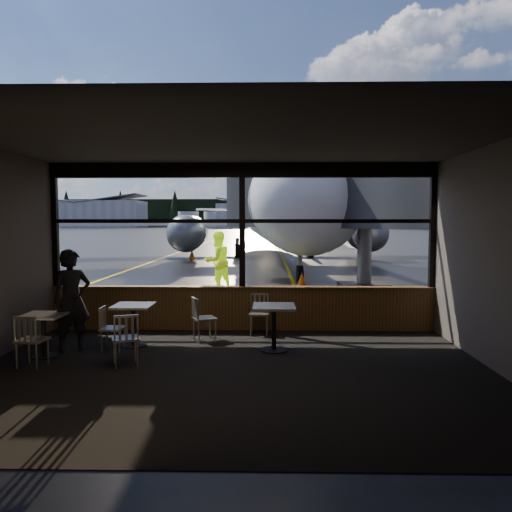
{
  "coord_description": "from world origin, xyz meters",
  "views": [
    {
      "loc": [
        0.52,
        -10.41,
        2.3
      ],
      "look_at": [
        0.26,
        1.0,
        1.5
      ],
      "focal_mm": 35.0,
      "sensor_mm": 36.0,
      "label": 1
    }
  ],
  "objects_px": {
    "jet_bridge": "(364,214)",
    "passenger": "(72,301)",
    "chair_near_n": "(259,314)",
    "cafe_table_left": "(44,336)",
    "chair_mid_s": "(125,339)",
    "ground_crew": "(217,261)",
    "cafe_table_mid": "(134,326)",
    "chair_left_s": "(32,341)",
    "cafe_table_near": "(274,328)",
    "cone_wing": "(192,254)",
    "chair_mid_w": "(113,329)",
    "airliner": "(275,167)",
    "cone_nose": "(302,280)",
    "chair_near_w": "(204,319)"
  },
  "relations": [
    {
      "from": "jet_bridge",
      "to": "cafe_table_mid",
      "type": "bearing_deg",
      "value": -128.52
    },
    {
      "from": "cafe_table_near",
      "to": "cafe_table_mid",
      "type": "relative_size",
      "value": 1.06
    },
    {
      "from": "airliner",
      "to": "cafe_table_mid",
      "type": "distance_m",
      "value": 22.9
    },
    {
      "from": "chair_near_w",
      "to": "cone_nose",
      "type": "relative_size",
      "value": 1.64
    },
    {
      "from": "chair_mid_w",
      "to": "cafe_table_left",
      "type": "bearing_deg",
      "value": -69.36
    },
    {
      "from": "passenger",
      "to": "jet_bridge",
      "type": "bearing_deg",
      "value": 9.15
    },
    {
      "from": "cafe_table_left",
      "to": "cone_nose",
      "type": "xyz_separation_m",
      "value": [
        4.96,
        8.99,
        -0.11
      ]
    },
    {
      "from": "cafe_table_left",
      "to": "cone_wing",
      "type": "bearing_deg",
      "value": 92.17
    },
    {
      "from": "chair_near_n",
      "to": "cafe_table_left",
      "type": "bearing_deg",
      "value": 28.85
    },
    {
      "from": "chair_near_w",
      "to": "cone_wing",
      "type": "xyz_separation_m",
      "value": [
        -3.4,
        20.79,
        -0.14
      ]
    },
    {
      "from": "chair_mid_s",
      "to": "ground_crew",
      "type": "relative_size",
      "value": 0.44
    },
    {
      "from": "chair_left_s",
      "to": "airliner",
      "type": "bearing_deg",
      "value": 86.09
    },
    {
      "from": "chair_near_w",
      "to": "chair_mid_s",
      "type": "relative_size",
      "value": 1.0
    },
    {
      "from": "chair_mid_s",
      "to": "cone_wing",
      "type": "distance_m",
      "value": 22.57
    },
    {
      "from": "jet_bridge",
      "to": "cone_wing",
      "type": "xyz_separation_m",
      "value": [
        -7.67,
        14.29,
        -2.23
      ]
    },
    {
      "from": "chair_mid_w",
      "to": "cone_nose",
      "type": "height_order",
      "value": "chair_mid_w"
    },
    {
      "from": "passenger",
      "to": "cone_wing",
      "type": "height_order",
      "value": "passenger"
    },
    {
      "from": "cafe_table_left",
      "to": "cafe_table_mid",
      "type": "bearing_deg",
      "value": 30.0
    },
    {
      "from": "jet_bridge",
      "to": "cone_nose",
      "type": "distance_m",
      "value": 3.2
    },
    {
      "from": "jet_bridge",
      "to": "ground_crew",
      "type": "xyz_separation_m",
      "value": [
        -4.71,
        0.32,
        -1.53
      ]
    },
    {
      "from": "cafe_table_near",
      "to": "cone_nose",
      "type": "relative_size",
      "value": 1.56
    },
    {
      "from": "chair_left_s",
      "to": "passenger",
      "type": "bearing_deg",
      "value": 81.09
    },
    {
      "from": "airliner",
      "to": "cafe_table_near",
      "type": "relative_size",
      "value": 45.23
    },
    {
      "from": "chair_left_s",
      "to": "chair_mid_w",
      "type": "bearing_deg",
      "value": 51.46
    },
    {
      "from": "cafe_table_mid",
      "to": "chair_left_s",
      "type": "height_order",
      "value": "chair_left_s"
    },
    {
      "from": "cafe_table_mid",
      "to": "passenger",
      "type": "xyz_separation_m",
      "value": [
        -0.98,
        -0.37,
        0.52
      ]
    },
    {
      "from": "cafe_table_near",
      "to": "chair_left_s",
      "type": "xyz_separation_m",
      "value": [
        -3.81,
        -1.06,
        0.02
      ]
    },
    {
      "from": "cafe_table_near",
      "to": "cafe_table_mid",
      "type": "xyz_separation_m",
      "value": [
        -2.57,
        0.27,
        -0.02
      ]
    },
    {
      "from": "jet_bridge",
      "to": "cafe_table_left",
      "type": "bearing_deg",
      "value": -131.62
    },
    {
      "from": "chair_mid_w",
      "to": "passenger",
      "type": "xyz_separation_m",
      "value": [
        -0.71,
        -0.01,
        0.5
      ]
    },
    {
      "from": "jet_bridge",
      "to": "passenger",
      "type": "xyz_separation_m",
      "value": [
        -6.51,
        -7.31,
        -1.61
      ]
    },
    {
      "from": "ground_crew",
      "to": "cafe_table_left",
      "type": "bearing_deg",
      "value": 34.35
    },
    {
      "from": "cafe_table_mid",
      "to": "ground_crew",
      "type": "height_order",
      "value": "ground_crew"
    },
    {
      "from": "cafe_table_near",
      "to": "chair_mid_w",
      "type": "distance_m",
      "value": 2.84
    },
    {
      "from": "jet_bridge",
      "to": "chair_mid_w",
      "type": "bearing_deg",
      "value": -128.49
    },
    {
      "from": "cafe_table_near",
      "to": "cone_wing",
      "type": "bearing_deg",
      "value": 102.37
    },
    {
      "from": "chair_near_n",
      "to": "chair_mid_w",
      "type": "bearing_deg",
      "value": 30.81
    },
    {
      "from": "passenger",
      "to": "chair_mid_s",
      "type": "bearing_deg",
      "value": -74.85
    },
    {
      "from": "chair_mid_w",
      "to": "cone_nose",
      "type": "bearing_deg",
      "value": 154.77
    },
    {
      "from": "chair_mid_s",
      "to": "ground_crew",
      "type": "distance_m",
      "value": 8.51
    },
    {
      "from": "airliner",
      "to": "cone_wing",
      "type": "xyz_separation_m",
      "value": [
        -5.09,
        -0.86,
        -5.36
      ]
    },
    {
      "from": "jet_bridge",
      "to": "chair_near_n",
      "type": "bearing_deg",
      "value": -118.73
    },
    {
      "from": "passenger",
      "to": "cone_nose",
      "type": "height_order",
      "value": "passenger"
    },
    {
      "from": "chair_mid_w",
      "to": "cone_nose",
      "type": "relative_size",
      "value": 1.54
    },
    {
      "from": "cafe_table_left",
      "to": "airliner",
      "type": "bearing_deg",
      "value": 79.44
    },
    {
      "from": "passenger",
      "to": "chair_near_w",
      "type": "bearing_deg",
      "value": -19.2
    },
    {
      "from": "chair_near_n",
      "to": "ground_crew",
      "type": "height_order",
      "value": "ground_crew"
    },
    {
      "from": "airliner",
      "to": "chair_mid_w",
      "type": "xyz_separation_m",
      "value": [
        -3.22,
        -22.44,
        -5.24
      ]
    },
    {
      "from": "cafe_table_left",
      "to": "chair_mid_w",
      "type": "relative_size",
      "value": 0.92
    },
    {
      "from": "cone_nose",
      "to": "passenger",
      "type": "bearing_deg",
      "value": -118.33
    }
  ]
}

